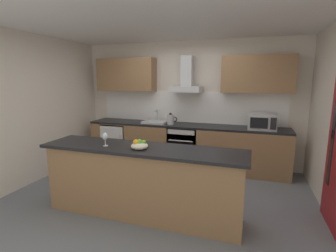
% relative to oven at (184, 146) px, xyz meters
% --- Properties ---
extents(ground, '(5.66, 4.53, 0.02)m').
position_rel_oven_xyz_m(ground, '(-0.02, -1.42, -0.47)').
color(ground, slate).
extents(ceiling, '(5.66, 4.53, 0.02)m').
position_rel_oven_xyz_m(ceiling, '(-0.02, -1.42, 2.15)').
color(ceiling, white).
extents(wall_back, '(5.66, 0.12, 2.60)m').
position_rel_oven_xyz_m(wall_back, '(-0.02, 0.41, 0.84)').
color(wall_back, silver).
rests_on(wall_back, ground).
extents(wall_left, '(0.12, 4.53, 2.60)m').
position_rel_oven_xyz_m(wall_left, '(-2.41, -1.42, 0.84)').
color(wall_left, silver).
rests_on(wall_left, ground).
extents(backsplash_tile, '(3.96, 0.02, 0.66)m').
position_rel_oven_xyz_m(backsplash_tile, '(-0.02, 0.33, 0.77)').
color(backsplash_tile, white).
extents(counter_back, '(4.10, 0.60, 0.90)m').
position_rel_oven_xyz_m(counter_back, '(-0.02, 0.03, -0.01)').
color(counter_back, olive).
rests_on(counter_back, ground).
extents(counter_island, '(2.72, 0.64, 0.95)m').
position_rel_oven_xyz_m(counter_island, '(-0.05, -2.03, 0.02)').
color(counter_island, olive).
rests_on(counter_island, ground).
extents(upper_cabinets, '(4.05, 0.32, 0.70)m').
position_rel_oven_xyz_m(upper_cabinets, '(-0.02, 0.18, 1.45)').
color(upper_cabinets, olive).
extents(oven, '(0.60, 0.62, 0.80)m').
position_rel_oven_xyz_m(oven, '(0.00, 0.00, 0.00)').
color(oven, slate).
rests_on(oven, ground).
extents(refrigerator, '(0.58, 0.60, 0.85)m').
position_rel_oven_xyz_m(refrigerator, '(-1.55, -0.00, -0.03)').
color(refrigerator, white).
rests_on(refrigerator, ground).
extents(microwave, '(0.50, 0.38, 0.30)m').
position_rel_oven_xyz_m(microwave, '(1.48, -0.03, 0.59)').
color(microwave, '#B7BABC').
rests_on(microwave, counter_back).
extents(sink, '(0.50, 0.40, 0.26)m').
position_rel_oven_xyz_m(sink, '(-0.65, 0.01, 0.47)').
color(sink, silver).
rests_on(sink, counter_back).
extents(kettle, '(0.29, 0.15, 0.24)m').
position_rel_oven_xyz_m(kettle, '(-0.29, -0.03, 0.55)').
color(kettle, '#B7BABC').
rests_on(kettle, counter_back).
extents(range_hood, '(0.62, 0.45, 0.72)m').
position_rel_oven_xyz_m(range_hood, '(-0.00, 0.13, 1.33)').
color(range_hood, '#B7BABC').
extents(wine_glass, '(0.08, 0.08, 0.18)m').
position_rel_oven_xyz_m(wine_glass, '(-0.53, -2.12, 0.61)').
color(wine_glass, silver).
rests_on(wine_glass, counter_island).
extents(fruit_bowl, '(0.22, 0.22, 0.13)m').
position_rel_oven_xyz_m(fruit_bowl, '(-0.05, -2.11, 0.54)').
color(fruit_bowl, beige).
rests_on(fruit_bowl, counter_island).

